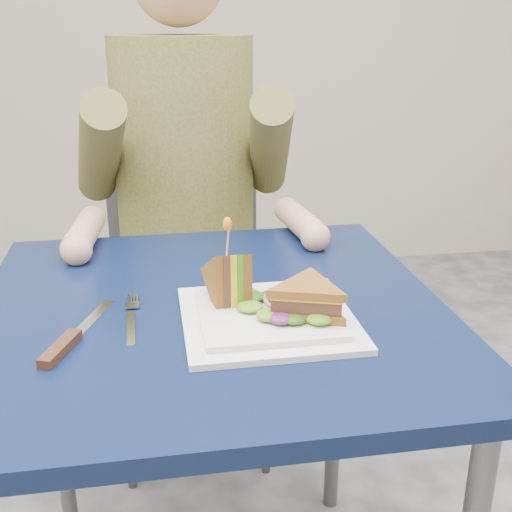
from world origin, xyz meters
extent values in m
cube|color=black|center=(0.00, 0.00, 0.71)|extent=(0.75, 0.75, 0.03)
cylinder|color=#595B5E|center=(-0.32, 0.32, 0.35)|extent=(0.04, 0.04, 0.70)
cylinder|color=#595B5E|center=(0.32, 0.32, 0.35)|extent=(0.04, 0.04, 0.70)
cube|color=#47474C|center=(0.00, 0.64, 0.45)|extent=(0.42, 0.40, 0.04)
cube|color=#47474C|center=(0.00, 0.82, 0.70)|extent=(0.42, 0.03, 0.46)
cylinder|color=#47474C|center=(-0.18, 0.47, 0.21)|extent=(0.02, 0.02, 0.43)
cylinder|color=#47474C|center=(0.18, 0.47, 0.21)|extent=(0.02, 0.02, 0.43)
cylinder|color=#47474C|center=(-0.18, 0.81, 0.21)|extent=(0.02, 0.02, 0.43)
cylinder|color=#47474C|center=(0.18, 0.81, 0.21)|extent=(0.02, 0.02, 0.43)
cylinder|color=brown|center=(0.00, 0.62, 0.87)|extent=(0.34, 0.34, 0.52)
cylinder|color=brown|center=(-0.20, 0.53, 0.89)|extent=(0.15, 0.39, 0.31)
cylinder|color=tan|center=(-0.23, 0.33, 0.76)|extent=(0.08, 0.20, 0.06)
sphere|color=tan|center=(-0.23, 0.23, 0.76)|extent=(0.06, 0.06, 0.06)
cylinder|color=brown|center=(0.20, 0.53, 0.89)|extent=(0.15, 0.39, 0.31)
cylinder|color=tan|center=(0.23, 0.33, 0.76)|extent=(0.08, 0.20, 0.06)
sphere|color=tan|center=(0.23, 0.23, 0.76)|extent=(0.06, 0.06, 0.06)
cube|color=white|center=(0.08, -0.08, 0.73)|extent=(0.26, 0.26, 0.01)
cube|color=white|center=(0.08, -0.08, 0.74)|extent=(0.21, 0.21, 0.01)
cube|color=silver|center=(-0.13, -0.07, 0.73)|extent=(0.01, 0.12, 0.00)
cube|color=silver|center=(-0.13, 0.01, 0.73)|extent=(0.02, 0.02, 0.00)
cube|color=silver|center=(-0.13, 0.04, 0.73)|extent=(0.00, 0.03, 0.00)
cube|color=silver|center=(-0.13, 0.04, 0.73)|extent=(0.00, 0.03, 0.00)
cube|color=silver|center=(-0.12, 0.04, 0.73)|extent=(0.00, 0.03, 0.00)
cube|color=silver|center=(-0.12, 0.04, 0.73)|extent=(0.00, 0.03, 0.00)
cube|color=silver|center=(-0.19, -0.03, 0.73)|extent=(0.07, 0.13, 0.00)
cube|color=black|center=(-0.22, -0.13, 0.74)|extent=(0.05, 0.10, 0.01)
cylinder|color=silver|center=(-0.22, -0.10, 0.74)|extent=(0.01, 0.01, 0.00)
cylinder|color=silver|center=(-0.23, -0.15, 0.74)|extent=(0.01, 0.01, 0.00)
cylinder|color=tan|center=(0.02, -0.03, 0.85)|extent=(0.01, 0.01, 0.06)
ellipsoid|color=orange|center=(0.02, -0.03, 0.88)|extent=(0.01, 0.01, 0.02)
torus|color=#9E4C7A|center=(0.09, -0.07, 0.77)|extent=(0.04, 0.04, 0.02)
camera|label=1|loc=(-0.09, -0.95, 1.17)|focal=45.00mm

